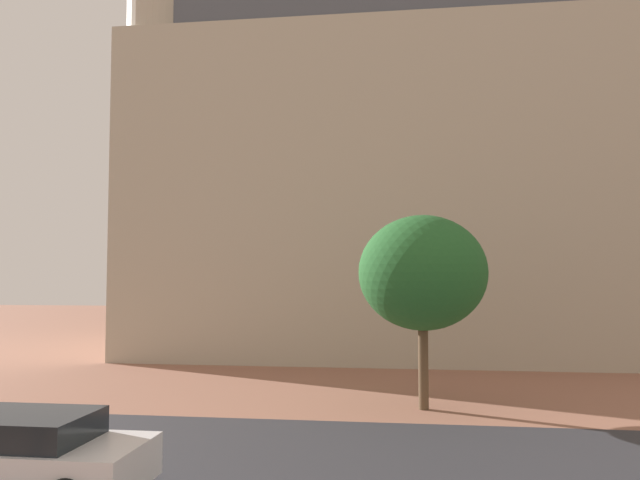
% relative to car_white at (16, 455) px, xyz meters
% --- Properties ---
extents(ground_plane, '(120.00, 120.00, 0.00)m').
position_rel_car_white_xyz_m(ground_plane, '(4.60, 3.42, -0.65)').
color(ground_plane, '#93604C').
extents(street_asphalt_strip, '(120.00, 8.21, 0.00)m').
position_rel_car_white_xyz_m(street_asphalt_strip, '(4.60, 1.81, -0.65)').
color(street_asphalt_strip, '#2D2D33').
rests_on(street_asphalt_strip, ground_plane).
extents(landmark_building, '(23.28, 13.89, 31.69)m').
position_rel_car_white_xyz_m(landmark_building, '(5.30, 21.56, 8.35)').
color(landmark_building, '#B2A893').
rests_on(landmark_building, ground_plane).
extents(car_white, '(4.26, 2.09, 1.33)m').
position_rel_car_white_xyz_m(car_white, '(0.00, 0.00, 0.00)').
color(car_white, silver).
rests_on(car_white, ground_plane).
extents(tree_curb_far, '(3.50, 3.50, 5.26)m').
position_rel_car_white_xyz_m(tree_curb_far, '(6.84, 7.60, 3.03)').
color(tree_curb_far, brown).
rests_on(tree_curb_far, ground_plane).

